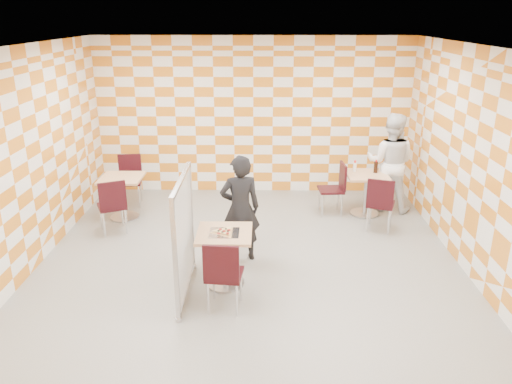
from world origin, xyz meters
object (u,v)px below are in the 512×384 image
chair_main_front (223,271)px  second_table (366,187)px  man_dark (240,209)px  soda_bottle (376,167)px  chair_second_front (380,201)px  partition (184,236)px  man_white (390,162)px  chair_second_side (336,185)px  sport_bottle (355,167)px  chair_empty_near (112,203)px  chair_empty_far (130,176)px  main_table (225,249)px  empty_table (123,190)px

chair_main_front → second_table: bearing=53.8°
man_dark → soda_bottle: man_dark is taller
chair_second_front → partition: bearing=-146.0°
partition → man_white: man_white is taller
soda_bottle → chair_second_side: bearing=-175.5°
partition → sport_bottle: partition is taller
second_table → chair_second_front: bearing=-84.3°
second_table → chair_empty_near: 4.30m
chair_empty_near → sport_bottle: sport_bottle is taller
chair_second_front → chair_empty_far: bearing=164.1°
chair_main_front → chair_second_side: bearing=60.8°
chair_empty_near → man_white: bearing=14.3°
chair_empty_far → man_dark: 3.09m
chair_main_front → chair_empty_far: 4.12m
main_table → chair_second_front: chair_second_front is taller
main_table → second_table: size_ratio=1.00×
chair_empty_far → partition: bearing=-64.8°
chair_second_side → man_dark: man_dark is taller
chair_empty_far → empty_table: bearing=-86.1°
soda_bottle → chair_empty_far: bearing=174.7°
chair_empty_near → soda_bottle: 4.48m
main_table → second_table: same height
empty_table → main_table: bearing=-49.4°
partition → sport_bottle: 3.83m
partition → empty_table: bearing=120.5°
chair_empty_near → chair_empty_far: bearing=93.0°
main_table → partition: size_ratio=0.48×
main_table → man_dark: 0.81m
chair_empty_near → chair_main_front: bearing=-48.8°
empty_table → soda_bottle: size_ratio=3.26×
chair_empty_far → sport_bottle: size_ratio=4.62×
chair_main_front → sport_bottle: 3.88m
partition → man_dark: 1.15m
chair_second_front → partition: 3.46m
sport_bottle → chair_second_front: bearing=-73.2°
main_table → man_dark: bearing=77.1°
second_table → man_white: bearing=31.4°
chair_empty_far → soda_bottle: bearing=-5.3°
chair_main_front → chair_second_front: same height
second_table → soda_bottle: (0.15, 0.08, 0.34)m
chair_second_front → man_white: (0.37, 1.03, 0.34)m
man_dark → chair_empty_far: bearing=-57.0°
chair_empty_near → soda_bottle: bearing=12.8°
main_table → chair_second_front: size_ratio=0.81×
chair_main_front → soda_bottle: (2.43, 3.19, 0.31)m
empty_table → partition: partition is taller
chair_empty_near → sport_bottle: (4.01, 1.06, 0.29)m
main_table → partition: (-0.48, -0.21, 0.28)m
second_table → soda_bottle: size_ratio=3.26×
main_table → sport_bottle: sport_bottle is taller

